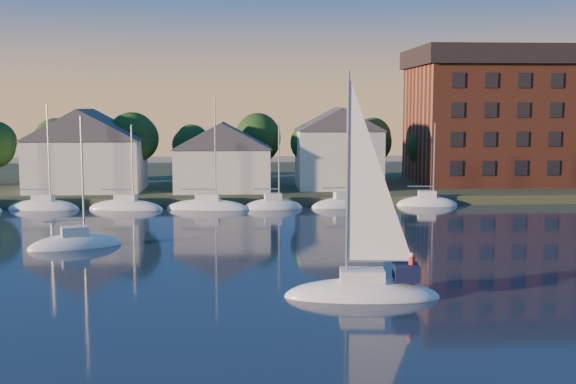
{
  "coord_description": "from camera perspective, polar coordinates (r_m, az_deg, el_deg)",
  "views": [
    {
      "loc": [
        -3.49,
        -28.14,
        10.96
      ],
      "look_at": [
        -0.41,
        22.0,
        4.96
      ],
      "focal_mm": 45.0,
      "sensor_mm": 36.0,
      "label": 1
    }
  ],
  "objects": [
    {
      "name": "shoreline_land",
      "position": [
        103.78,
        -1.56,
        0.75
      ],
      "size": [
        160.0,
        50.0,
        2.0
      ],
      "primitive_type": "cube",
      "color": "#2F3720",
      "rests_on": "ground"
    },
    {
      "name": "condo_block",
      "position": [
        100.36,
        18.52,
        5.8
      ],
      "size": [
        31.0,
        17.0,
        17.4
      ],
      "color": "brown",
      "rests_on": "shoreline_land"
    },
    {
      "name": "drifting_sailboat_left",
      "position": [
        58.75,
        -16.45,
        -4.12
      ],
      "size": [
        7.57,
        4.61,
        11.3
      ],
      "rotation": [
        0.0,
        0.0,
        0.34
      ],
      "color": "white",
      "rests_on": "ground"
    },
    {
      "name": "tree_line",
      "position": [
        91.39,
        -0.06,
        4.44
      ],
      "size": [
        93.4,
        5.4,
        8.9
      ],
      "color": "#342418",
      "rests_on": "shoreline_land"
    },
    {
      "name": "clubhouse_west",
      "position": [
        88.25,
        -15.64,
        3.3
      ],
      "size": [
        13.65,
        9.45,
        9.64
      ],
      "color": "beige",
      "rests_on": "shoreline_land"
    },
    {
      "name": "wooden_dock",
      "position": [
        80.97,
        -1.01,
        -0.96
      ],
      "size": [
        120.0,
        3.0,
        1.0
      ],
      "primitive_type": "cube",
      "color": "brown",
      "rests_on": "ground"
    },
    {
      "name": "clubhouse_east",
      "position": [
        88.04,
        4.0,
        3.57
      ],
      "size": [
        10.5,
        8.4,
        9.8
      ],
      "color": "beige",
      "rests_on": "shoreline_land"
    },
    {
      "name": "ground",
      "position": [
        30.41,
        3.43,
        -14.33
      ],
      "size": [
        260.0,
        260.0,
        0.0
      ],
      "primitive_type": "plane",
      "color": "black",
      "rests_on": "ground"
    },
    {
      "name": "hero_sailboat",
      "position": [
        42.05,
        6.07,
        -7.51
      ],
      "size": [
        9.2,
        3.68,
        14.03
      ],
      "rotation": [
        0.0,
        0.0,
        3.05
      ],
      "color": "white",
      "rests_on": "ground"
    },
    {
      "name": "moored_fleet",
      "position": [
        78.37,
        -9.71,
        -1.25
      ],
      "size": [
        63.5,
        2.4,
        12.05
      ],
      "color": "white",
      "rests_on": "ground"
    },
    {
      "name": "clubhouse_centre",
      "position": [
        85.38,
        -5.19,
        2.88
      ],
      "size": [
        11.55,
        8.4,
        8.08
      ],
      "color": "beige",
      "rests_on": "shoreline_land"
    }
  ]
}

